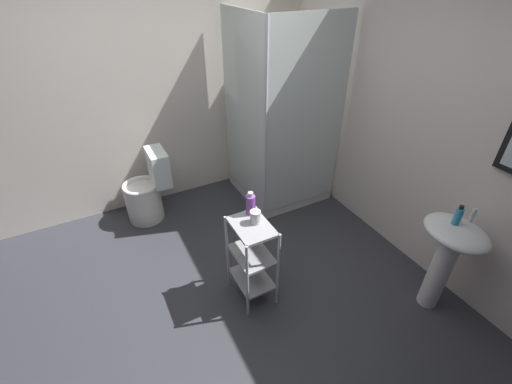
% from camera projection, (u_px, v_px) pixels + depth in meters
% --- Properties ---
extents(ground_plane, '(4.20, 4.20, 0.02)m').
position_uv_depth(ground_plane, '(222.00, 309.00, 2.72)').
color(ground_plane, '#33343B').
extents(wall_back, '(4.20, 0.14, 2.50)m').
position_uv_depth(wall_back, '(425.00, 121.00, 2.72)').
color(wall_back, silver).
rests_on(wall_back, ground_plane).
extents(wall_left, '(0.10, 4.20, 2.50)m').
position_uv_depth(wall_left, '(142.00, 91.00, 3.37)').
color(wall_left, silver).
rests_on(wall_left, ground_plane).
extents(shower_stall, '(0.92, 0.92, 2.00)m').
position_uv_depth(shower_stall, '(276.00, 161.00, 3.79)').
color(shower_stall, white).
rests_on(shower_stall, ground_plane).
extents(pedestal_sink, '(0.46, 0.37, 0.81)m').
position_uv_depth(pedestal_sink, '(449.00, 250.00, 2.45)').
color(pedestal_sink, white).
rests_on(pedestal_sink, ground_plane).
extents(sink_faucet, '(0.03, 0.03, 0.10)m').
position_uv_depth(sink_faucet, '(473.00, 215.00, 2.34)').
color(sink_faucet, silver).
rests_on(sink_faucet, pedestal_sink).
extents(toilet, '(0.37, 0.49, 0.76)m').
position_uv_depth(toilet, '(147.00, 192.00, 3.54)').
color(toilet, white).
rests_on(toilet, ground_plane).
extents(storage_cart, '(0.38, 0.28, 0.74)m').
position_uv_depth(storage_cart, '(252.00, 256.00, 2.60)').
color(storage_cart, silver).
rests_on(storage_cart, ground_plane).
extents(hand_soap_bottle, '(0.05, 0.05, 0.15)m').
position_uv_depth(hand_soap_bottle, '(458.00, 216.00, 2.30)').
color(hand_soap_bottle, '#389ED1').
rests_on(hand_soap_bottle, pedestal_sink).
extents(conditioner_bottle_purple, '(0.07, 0.07, 0.19)m').
position_uv_depth(conditioner_bottle_purple, '(251.00, 204.00, 2.50)').
color(conditioner_bottle_purple, purple).
rests_on(conditioner_bottle_purple, storage_cart).
extents(rinse_cup, '(0.08, 0.08, 0.10)m').
position_uv_depth(rinse_cup, '(255.00, 217.00, 2.43)').
color(rinse_cup, silver).
rests_on(rinse_cup, storage_cart).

